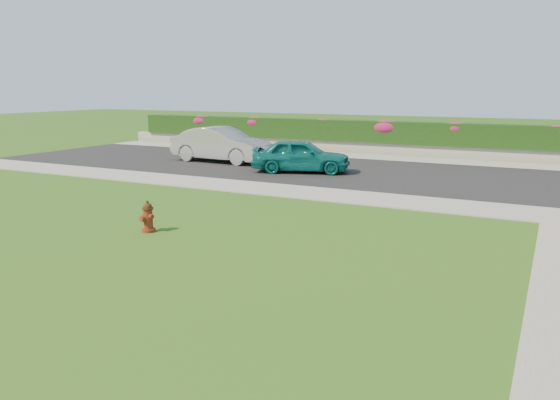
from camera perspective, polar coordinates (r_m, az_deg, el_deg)
The scene contains 15 objects.
ground at distance 9.98m, azimuth -13.72°, elevation -8.55°, with size 120.00×120.00×0.00m, color black.
street_far at distance 24.08m, azimuth -1.07°, elevation 3.61°, with size 26.00×8.00×0.04m, color black.
sidewalk_far at distance 20.44m, azimuth -10.17°, elevation 1.98°, with size 24.00×2.00×0.04m, color gray.
sidewalk_beyond at distance 27.23m, azimuth 11.44°, elevation 4.31°, with size 34.00×2.00×0.04m, color gray.
retaining_wall at distance 28.64m, azimuth 12.28°, elevation 5.19°, with size 34.00×0.40×0.60m, color gray.
hedge at distance 28.65m, azimuth 12.41°, elevation 6.90°, with size 32.00×0.90×1.10m, color black.
fire_hydrant at distance 13.41m, azimuth -13.65°, elevation -1.75°, with size 0.39×0.37×0.76m.
sedan_teal at distance 22.06m, azimuth 2.20°, elevation 4.67°, with size 1.58×3.94×1.34m, color #0D6261.
sedan_silver at distance 25.28m, azimuth -6.12°, elevation 5.78°, with size 1.67×4.80×1.58m, color #94979A.
flower_clump_a at distance 33.71m, azimuth -8.18°, elevation 8.22°, with size 1.32×0.85×0.66m, color #C12163.
flower_clump_b at distance 31.74m, azimuth -2.67°, elevation 8.14°, with size 1.25×0.80×0.63m, color #C12163.
flower_clump_c at distance 29.86m, azimuth 4.56°, elevation 7.95°, with size 1.10×0.71×0.55m, color #C12163.
flower_clump_d at distance 28.73m, azimuth 10.99°, elevation 7.47°, with size 1.50×0.97×0.75m, color #C12163.
flower_clump_e at distance 27.97m, azimuth 17.86°, elevation 7.15°, with size 1.18×0.76×0.59m, color #C12163.
flower_clump_f at distance 27.61m, azimuth 27.02°, elevation 6.46°, with size 1.04×0.67×0.52m, color #C12163.
Camera 1 is at (6.21, -7.04, 3.39)m, focal length 35.00 mm.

